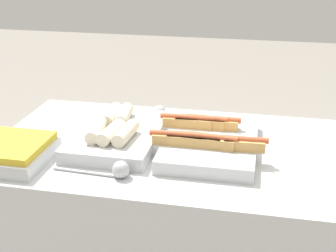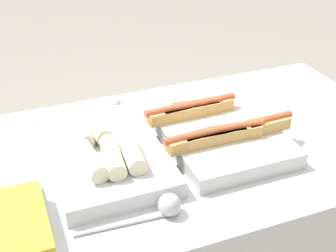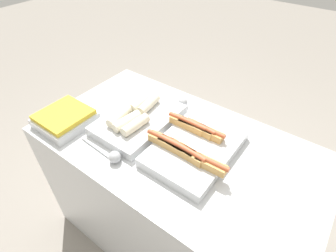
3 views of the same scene
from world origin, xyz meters
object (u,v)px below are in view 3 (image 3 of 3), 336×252
serving_spoon_near (113,156)px  serving_spoon_far (181,102)px  tray_hotdogs (194,146)px  tray_wraps (138,119)px  tray_side_front (65,119)px

serving_spoon_near → serving_spoon_far: bearing=89.3°
serving_spoon_far → serving_spoon_near: bearing=-90.7°
tray_hotdogs → tray_wraps: (-0.34, -0.00, -0.00)m
serving_spoon_near → serving_spoon_far: size_ratio=0.94×
tray_hotdogs → tray_wraps: bearing=-179.9°
tray_wraps → serving_spoon_far: tray_wraps is taller
tray_hotdogs → serving_spoon_far: bearing=133.8°
tray_side_front → tray_hotdogs: bearing=19.4°
serving_spoon_near → tray_side_front: bearing=175.0°
serving_spoon_near → serving_spoon_far: same height
tray_hotdogs → serving_spoon_near: (-0.26, -0.26, -0.01)m
tray_side_front → serving_spoon_far: tray_side_front is taller
tray_wraps → tray_side_front: tray_wraps is taller
serving_spoon_near → tray_wraps: bearing=106.7°
serving_spoon_near → tray_hotdogs: bearing=44.9°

